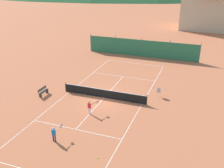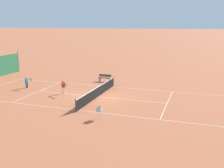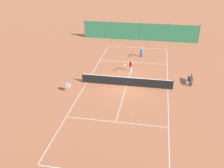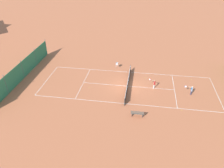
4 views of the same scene
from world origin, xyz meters
TOP-DOWN VIEW (x-y plane):
  - ground_plane at (0.00, 0.00)m, footprint 600.00×600.00m
  - court_line_markings at (0.00, 0.00)m, footprint 8.25×23.85m
  - tennis_net at (0.00, 0.00)m, footprint 9.18×0.08m
  - windscreen_fence_far at (-0.00, 15.50)m, footprint 17.28×0.08m
  - player_far_baseline at (-0.78, -8.38)m, footprint 0.50×1.02m
  - player_near_baseline at (0.02, -3.57)m, footprint 0.83×0.92m
  - tennis_ball_mid_court at (-4.42, -6.84)m, footprint 0.07×0.07m
  - tennis_ball_far_corner at (2.75, -2.37)m, footprint 0.07×0.07m
  - tennis_ball_alley_right at (-1.18, 5.24)m, footprint 0.07×0.07m
  - tennis_ball_by_net_left at (3.19, -9.15)m, footprint 0.07×0.07m
  - ball_hopper at (5.30, 2.23)m, footprint 0.36×0.36m
  - courtside_bench at (-6.34, -1.65)m, footprint 0.36×1.50m

SIDE VIEW (x-z plane):
  - ground_plane at x=0.00m, z-range 0.00..0.00m
  - court_line_markings at x=0.00m, z-range 0.00..0.01m
  - tennis_ball_mid_court at x=-4.42m, z-range 0.00..0.07m
  - tennis_ball_far_corner at x=2.75m, z-range 0.00..0.07m
  - tennis_ball_alley_right at x=-1.18m, z-range 0.00..0.07m
  - tennis_ball_by_net_left at x=3.19m, z-range 0.00..0.07m
  - courtside_bench at x=-6.34m, z-range 0.03..0.87m
  - tennis_net at x=0.00m, z-range -0.03..1.03m
  - ball_hopper at x=5.30m, z-range 0.21..1.10m
  - player_far_baseline at x=-0.78m, z-range 0.10..1.36m
  - player_near_baseline at x=0.02m, z-range 0.11..1.41m
  - windscreen_fence_far at x=0.00m, z-range -0.14..2.76m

